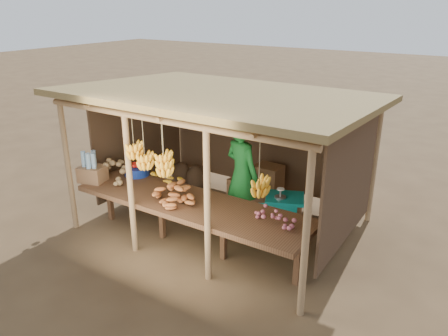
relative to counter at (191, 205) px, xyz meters
The scene contains 13 objects.
ground 1.20m from the counter, 90.00° to the left, with size 60.00×60.00×0.00m, color brown.
stall_structure 1.47m from the counter, 85.67° to the left, with size 4.70×3.50×2.43m.
counter is the anchor object (origin of this frame).
potato_heap 1.85m from the counter, behind, with size 0.99×0.59×0.37m, color #A48254, non-canonical shape.
sweet_potato_heap 0.35m from the counter, 144.91° to the right, with size 0.85×0.51×0.35m, color #B9652F, non-canonical shape.
onion_heap 1.42m from the counter, ahead, with size 0.70×0.42×0.35m, color #B35764, non-canonical shape.
banana_pile 1.04m from the counter, 153.50° to the left, with size 0.54×0.33×0.34m, color yellow, non-canonical shape.
tomato_basin 1.53m from the counter, 165.31° to the left, with size 0.44×0.44×0.23m.
bottle_box 1.93m from the counter, behind, with size 0.49×0.43×0.53m.
vendor 1.12m from the counter, 74.91° to the left, with size 0.70×0.46×1.91m, color #197028.
tarp_crate 1.73m from the counter, 55.74° to the left, with size 0.80×0.76×0.76m.
carton_stack 2.05m from the counter, 86.57° to the left, with size 1.08×0.44×0.80m.
burlap_sacks 2.59m from the counter, 128.04° to the left, with size 0.79×0.42×0.56m.
Camera 1 is at (3.71, -5.78, 3.67)m, focal length 35.00 mm.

